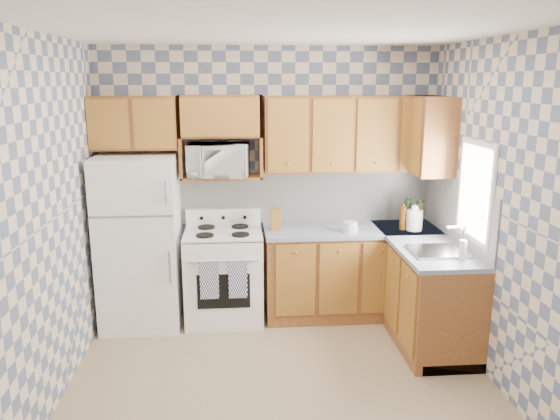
% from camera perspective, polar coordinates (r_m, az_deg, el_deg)
% --- Properties ---
extents(floor, '(3.40, 3.40, 0.00)m').
position_cam_1_polar(floor, '(4.59, 0.15, -17.62)').
color(floor, '#91795C').
rests_on(floor, ground).
extents(back_wall, '(3.40, 0.02, 2.70)m').
position_cam_1_polar(back_wall, '(5.62, -1.22, 2.99)').
color(back_wall, slate).
rests_on(back_wall, ground).
extents(right_wall, '(0.02, 3.20, 2.70)m').
position_cam_1_polar(right_wall, '(4.53, 22.11, -0.57)').
color(right_wall, slate).
rests_on(right_wall, ground).
extents(backsplash_back, '(2.60, 0.02, 0.56)m').
position_cam_1_polar(backsplash_back, '(5.68, 2.82, 1.54)').
color(backsplash_back, silver).
rests_on(backsplash_back, back_wall).
extents(backsplash_right, '(0.02, 1.60, 0.56)m').
position_cam_1_polar(backsplash_right, '(5.27, 18.03, -0.06)').
color(backsplash_right, silver).
rests_on(backsplash_right, right_wall).
extents(refrigerator, '(0.75, 0.70, 1.68)m').
position_cam_1_polar(refrigerator, '(5.47, -14.43, -3.23)').
color(refrigerator, white).
rests_on(refrigerator, floor).
extents(stove_body, '(0.76, 0.65, 0.90)m').
position_cam_1_polar(stove_body, '(5.54, -5.86, -6.91)').
color(stove_body, white).
rests_on(stove_body, floor).
extents(cooktop, '(0.76, 0.65, 0.02)m').
position_cam_1_polar(cooktop, '(5.40, -5.97, -2.38)').
color(cooktop, silver).
rests_on(cooktop, stove_body).
extents(backguard, '(0.76, 0.08, 0.17)m').
position_cam_1_polar(backguard, '(5.64, -5.94, -0.69)').
color(backguard, white).
rests_on(backguard, cooktop).
extents(dish_towel_left, '(0.18, 0.02, 0.37)m').
position_cam_1_polar(dish_towel_left, '(5.19, -7.40, -7.27)').
color(dish_towel_left, navy).
rests_on(dish_towel_left, stove_body).
extents(dish_towel_right, '(0.18, 0.02, 0.37)m').
position_cam_1_polar(dish_towel_right, '(5.18, -4.42, -7.22)').
color(dish_towel_right, navy).
rests_on(dish_towel_right, stove_body).
extents(base_cabinets_back, '(1.75, 0.60, 0.88)m').
position_cam_1_polar(base_cabinets_back, '(5.69, 7.40, -6.52)').
color(base_cabinets_back, brown).
rests_on(base_cabinets_back, floor).
extents(base_cabinets_right, '(0.60, 1.60, 0.88)m').
position_cam_1_polar(base_cabinets_right, '(5.39, 14.56, -8.01)').
color(base_cabinets_right, brown).
rests_on(base_cabinets_right, floor).
extents(countertop_back, '(1.77, 0.63, 0.04)m').
position_cam_1_polar(countertop_back, '(5.54, 7.55, -2.06)').
color(countertop_back, slate).
rests_on(countertop_back, base_cabinets_back).
extents(countertop_right, '(0.63, 1.60, 0.04)m').
position_cam_1_polar(countertop_right, '(5.24, 14.81, -3.32)').
color(countertop_right, slate).
rests_on(countertop_right, base_cabinets_right).
extents(upper_cabinets_back, '(1.75, 0.33, 0.74)m').
position_cam_1_polar(upper_cabinets_back, '(5.50, 7.55, 7.90)').
color(upper_cabinets_back, brown).
rests_on(upper_cabinets_back, back_wall).
extents(upper_cabinets_fridge, '(0.82, 0.33, 0.50)m').
position_cam_1_polar(upper_cabinets_fridge, '(5.46, -14.96, 8.79)').
color(upper_cabinets_fridge, brown).
rests_on(upper_cabinets_fridge, back_wall).
extents(upper_cabinets_right, '(0.33, 0.70, 0.74)m').
position_cam_1_polar(upper_cabinets_right, '(5.52, 15.24, 7.57)').
color(upper_cabinets_right, brown).
rests_on(upper_cabinets_right, right_wall).
extents(microwave_shelf, '(0.80, 0.33, 0.03)m').
position_cam_1_polar(microwave_shelf, '(5.44, -6.07, 3.46)').
color(microwave_shelf, brown).
rests_on(microwave_shelf, back_wall).
extents(microwave, '(0.61, 0.45, 0.32)m').
position_cam_1_polar(microwave, '(5.37, -6.41, 5.21)').
color(microwave, white).
rests_on(microwave, microwave_shelf).
extents(sink, '(0.48, 0.40, 0.03)m').
position_cam_1_polar(sink, '(4.92, 16.22, -4.19)').
color(sink, '#B7B7BC').
rests_on(sink, countertop_right).
extents(window, '(0.02, 0.66, 0.86)m').
position_cam_1_polar(window, '(4.90, 19.73, 1.83)').
color(window, white).
rests_on(window, right_wall).
extents(bottle_0, '(0.06, 0.06, 0.29)m').
position_cam_1_polar(bottle_0, '(5.63, 13.15, -0.32)').
color(bottle_0, black).
rests_on(bottle_0, countertop_back).
extents(bottle_1, '(0.06, 0.06, 0.27)m').
position_cam_1_polar(bottle_1, '(5.61, 14.30, -0.54)').
color(bottle_1, black).
rests_on(bottle_1, countertop_back).
extents(bottle_2, '(0.06, 0.06, 0.25)m').
position_cam_1_polar(bottle_2, '(5.72, 14.45, -0.38)').
color(bottle_2, '#502B0B').
rests_on(bottle_2, countertop_back).
extents(bottle_3, '(0.06, 0.06, 0.23)m').
position_cam_1_polar(bottle_3, '(5.54, 12.70, -0.82)').
color(bottle_3, '#502B0B').
rests_on(bottle_3, countertop_back).
extents(knife_block, '(0.10, 0.10, 0.22)m').
position_cam_1_polar(knife_block, '(5.39, -0.47, -0.96)').
color(knife_block, brown).
rests_on(knife_block, countertop_back).
extents(electric_kettle, '(0.16, 0.16, 0.20)m').
position_cam_1_polar(electric_kettle, '(5.55, 13.85, -1.04)').
color(electric_kettle, white).
rests_on(electric_kettle, countertop_back).
extents(food_containers, '(0.16, 0.16, 0.11)m').
position_cam_1_polar(food_containers, '(5.37, 7.34, -1.76)').
color(food_containers, beige).
rests_on(food_containers, countertop_back).
extents(soap_bottle, '(0.06, 0.06, 0.17)m').
position_cam_1_polar(soap_bottle, '(4.74, 18.55, -4.00)').
color(soap_bottle, beige).
rests_on(soap_bottle, countertop_right).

